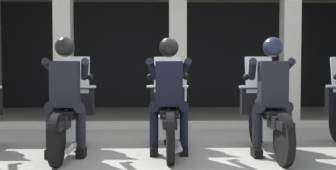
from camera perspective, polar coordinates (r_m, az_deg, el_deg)
The scene contains 9 objects.
ground_plane at distance 8.96m, azimuth -0.54°, elevation -5.21°, with size 80.00×80.00×0.00m, color gray.
station_building at distance 11.06m, azimuth 0.69°, elevation 6.93°, with size 10.47×4.41×3.24m.
kerb_strip at distance 8.41m, azimuth 1.46°, elevation -5.31°, with size 9.97×0.24×0.12m, color #B7B5AD.
motorcycle_left at distance 6.06m, azimuth -12.93°, elevation -4.20°, with size 0.62×2.04×1.35m.
police_officer_left at distance 5.74m, azimuth -13.53°, elevation -0.18°, with size 0.63×0.61×1.58m.
motorcycle_center at distance 6.04m, azimuth 0.04°, elevation -4.15°, with size 0.62×2.04×1.35m.
police_officer_center at distance 5.72m, azimuth 0.11°, elevation -0.12°, with size 0.63×0.61×1.58m.
motorcycle_right at distance 6.09m, azimuth 13.00°, elevation -4.17°, with size 0.62×2.04×1.35m.
police_officer_right at distance 5.78m, azimuth 13.75°, elevation -0.17°, with size 0.63×0.61×1.58m.
Camera 1 is at (-0.18, -5.88, 1.20)m, focal length 45.61 mm.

